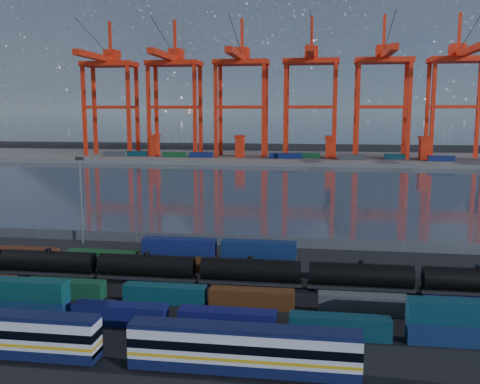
# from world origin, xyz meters

# --- Properties ---
(ground) EXTENTS (700.00, 700.00, 0.00)m
(ground) POSITION_xyz_m (0.00, 0.00, 0.00)
(ground) COLOR black
(ground) RESTS_ON ground
(harbor_water) EXTENTS (700.00, 700.00, 0.00)m
(harbor_water) POSITION_xyz_m (0.00, 105.00, 0.01)
(harbor_water) COLOR #323C49
(harbor_water) RESTS_ON ground
(far_quay) EXTENTS (700.00, 70.00, 2.00)m
(far_quay) POSITION_xyz_m (0.00, 210.00, 1.00)
(far_quay) COLOR #514F4C
(far_quay) RESTS_ON ground
(distant_mountains) EXTENTS (2470.00, 1100.00, 520.00)m
(distant_mountains) POSITION_xyz_m (63.02, 1600.00, 220.29)
(distant_mountains) COLOR #1E2630
(distant_mountains) RESTS_ON ground
(container_row_south) EXTENTS (140.11, 2.30, 4.90)m
(container_row_south) POSITION_xyz_m (-1.94, -10.85, 2.04)
(container_row_south) COLOR #414347
(container_row_south) RESTS_ON ground
(container_row_mid) EXTENTS (140.46, 2.23, 4.76)m
(container_row_mid) POSITION_xyz_m (-9.40, -3.04, 1.39)
(container_row_mid) COLOR #434749
(container_row_mid) RESTS_ON ground
(container_row_north) EXTENTS (141.66, 2.38, 5.07)m
(container_row_north) POSITION_xyz_m (-4.49, 11.82, 1.90)
(container_row_north) COLOR navy
(container_row_north) RESTS_ON ground
(tanker_string) EXTENTS (123.31, 3.18, 4.55)m
(tanker_string) POSITION_xyz_m (-18.01, 4.85, 2.28)
(tanker_string) COLOR black
(tanker_string) RESTS_ON ground
(waterfront_fence) EXTENTS (160.12, 0.12, 2.20)m
(waterfront_fence) POSITION_xyz_m (-0.00, 28.00, 1.00)
(waterfront_fence) COLOR #595B5E
(waterfront_fence) RESTS_ON ground
(yard_light_mast) EXTENTS (1.60, 0.40, 16.60)m
(yard_light_mast) POSITION_xyz_m (-30.00, 26.00, 9.30)
(yard_light_mast) COLOR slate
(yard_light_mast) RESTS_ON ground
(gantry_cranes) EXTENTS (202.50, 52.81, 71.51)m
(gantry_cranes) POSITION_xyz_m (-7.50, 203.10, 43.83)
(gantry_cranes) COLOR red
(gantry_cranes) RESTS_ON ground
(quay_containers) EXTENTS (172.58, 10.99, 2.60)m
(quay_containers) POSITION_xyz_m (-11.00, 195.46, 3.30)
(quay_containers) COLOR navy
(quay_containers) RESTS_ON far_quay
(straddle_carriers) EXTENTS (140.00, 7.00, 11.10)m
(straddle_carriers) POSITION_xyz_m (-2.50, 200.00, 7.82)
(straddle_carriers) COLOR red
(straddle_carriers) RESTS_ON far_quay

